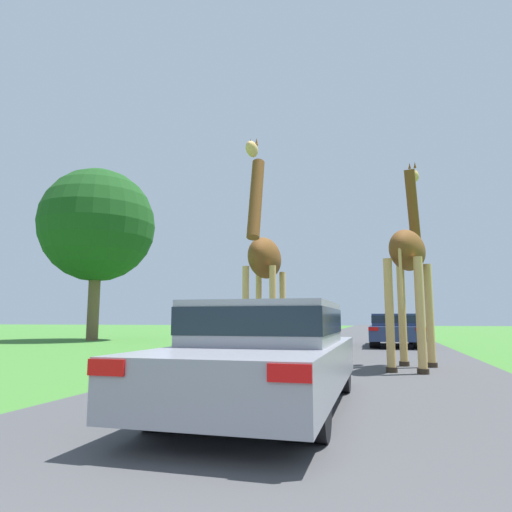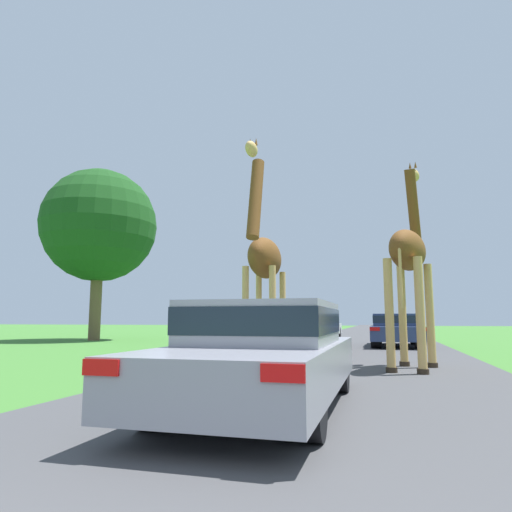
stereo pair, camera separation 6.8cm
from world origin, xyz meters
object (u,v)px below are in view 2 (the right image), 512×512
(car_far_ahead, at_px, (291,328))
(car_queue_right, at_px, (396,329))
(giraffe_companion, at_px, (409,257))
(tree_centre_back, at_px, (99,226))
(car_lead_maroon, at_px, (266,351))
(giraffe_near_road, at_px, (264,259))
(car_queue_left, at_px, (321,326))

(car_far_ahead, bearing_deg, car_queue_right, 50.13)
(giraffe_companion, relative_size, tree_centre_back, 0.56)
(car_lead_maroon, bearing_deg, giraffe_near_road, 104.71)
(car_far_ahead, bearing_deg, car_queue_left, 92.22)
(car_queue_right, distance_m, car_queue_left, 7.58)
(car_lead_maroon, bearing_deg, car_queue_left, 95.61)
(car_lead_maroon, height_order, car_far_ahead, car_far_ahead)
(car_queue_right, xyz_separation_m, tree_centre_back, (-14.88, 1.17, 5.30))
(car_queue_left, bearing_deg, car_queue_right, -58.87)
(giraffe_near_road, distance_m, car_queue_right, 9.93)
(car_queue_right, relative_size, car_queue_left, 1.09)
(giraffe_companion, relative_size, car_lead_maroon, 1.05)
(car_queue_left, distance_m, car_far_ahead, 10.69)
(giraffe_near_road, distance_m, tree_centre_back, 16.09)
(car_queue_right, distance_m, car_far_ahead, 5.47)
(giraffe_companion, distance_m, car_queue_right, 9.04)
(car_queue_left, distance_m, tree_centre_back, 13.30)
(giraffe_near_road, bearing_deg, tree_centre_back, -44.92)
(car_queue_right, relative_size, car_far_ahead, 1.17)
(car_queue_left, relative_size, tree_centre_back, 0.49)
(giraffe_companion, height_order, car_queue_left, giraffe_companion)
(giraffe_companion, bearing_deg, giraffe_near_road, -160.73)
(giraffe_near_road, xyz_separation_m, car_lead_maroon, (1.22, -4.63, -1.79))
(car_queue_left, bearing_deg, car_lead_maroon, -84.39)
(giraffe_companion, height_order, car_lead_maroon, giraffe_companion)
(car_queue_right, relative_size, tree_centre_back, 0.53)
(car_far_ahead, height_order, tree_centre_back, tree_centre_back)
(car_lead_maroon, relative_size, tree_centre_back, 0.53)
(car_lead_maroon, height_order, car_queue_right, car_queue_right)
(car_lead_maroon, distance_m, tree_centre_back, 20.56)
(giraffe_companion, height_order, car_far_ahead, giraffe_companion)
(giraffe_near_road, xyz_separation_m, car_far_ahead, (-0.37, 5.06, -1.70))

